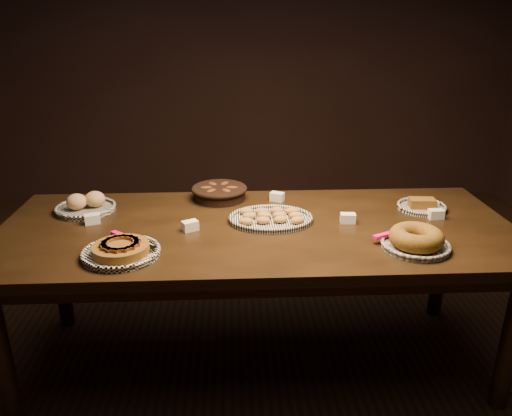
{
  "coord_description": "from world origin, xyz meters",
  "views": [
    {
      "loc": [
        -0.11,
        -2.14,
        1.66
      ],
      "look_at": [
        -0.0,
        0.05,
        0.82
      ],
      "focal_mm": 35.0,
      "sensor_mm": 36.0,
      "label": 1
    }
  ],
  "objects_px": {
    "buffet_table": "(257,240)",
    "apple_tart_plate": "(121,250)",
    "madeleine_platter": "(271,218)",
    "bundt_cake_plate": "(416,240)"
  },
  "relations": [
    {
      "from": "buffet_table",
      "to": "apple_tart_plate",
      "type": "bearing_deg",
      "value": -153.71
    },
    {
      "from": "apple_tart_plate",
      "to": "madeleine_platter",
      "type": "xyz_separation_m",
      "value": [
        0.64,
        0.34,
        -0.01
      ]
    },
    {
      "from": "madeleine_platter",
      "to": "apple_tart_plate",
      "type": "bearing_deg",
      "value": -168.82
    },
    {
      "from": "madeleine_platter",
      "to": "bundt_cake_plate",
      "type": "relative_size",
      "value": 1.23
    },
    {
      "from": "buffet_table",
      "to": "madeleine_platter",
      "type": "xyz_separation_m",
      "value": [
        0.07,
        0.05,
        0.09
      ]
    },
    {
      "from": "apple_tart_plate",
      "to": "bundt_cake_plate",
      "type": "xyz_separation_m",
      "value": [
        1.22,
        0.01,
        0.02
      ]
    },
    {
      "from": "bundt_cake_plate",
      "to": "madeleine_platter",
      "type": "bearing_deg",
      "value": 167.13
    },
    {
      "from": "buffet_table",
      "to": "bundt_cake_plate",
      "type": "relative_size",
      "value": 7.44
    },
    {
      "from": "apple_tart_plate",
      "to": "buffet_table",
      "type": "bearing_deg",
      "value": 38.26
    },
    {
      "from": "buffet_table",
      "to": "apple_tart_plate",
      "type": "height_order",
      "value": "apple_tart_plate"
    }
  ]
}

